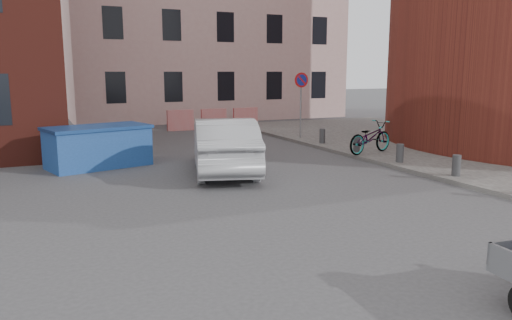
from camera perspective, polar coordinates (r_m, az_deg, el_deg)
name	(u,v)px	position (r m, az deg, el deg)	size (l,w,h in m)	color
ground	(269,220)	(9.64, 1.54, -6.87)	(120.00, 120.00, 0.00)	#38383A
sidewalk	(480,152)	(18.85, 24.21, 0.81)	(9.00, 24.00, 0.12)	#474442
building_pink	(202,2)	(32.18, -6.21, 17.51)	(16.00, 8.00, 14.00)	#C69C98
no_parking_sign	(301,91)	(20.42, 5.18, 7.81)	(0.60, 0.09, 2.65)	gray
bollards	(400,153)	(15.59, 16.12, 0.78)	(0.22, 9.02, 0.55)	#3A3A3D
barriers	(214,119)	(24.81, -4.83, 4.71)	(4.70, 0.18, 1.00)	red
dumpster	(98,146)	(15.53, -17.58, 1.50)	(3.22, 2.23, 1.23)	#204B9B
silver_car	(224,145)	(14.03, -3.63, 1.69)	(1.62, 4.66, 1.53)	#9B9CA2
bicycle	(370,137)	(17.01, 12.91, 2.55)	(0.71, 2.03, 1.06)	black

